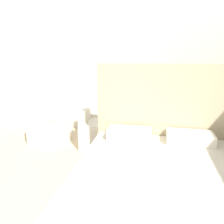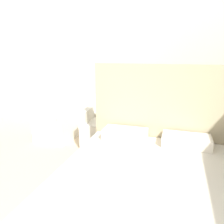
% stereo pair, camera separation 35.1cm
% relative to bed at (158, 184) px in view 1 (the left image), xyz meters
% --- Properties ---
extents(wall_back, '(10.00, 0.06, 2.90)m').
position_rel_bed_xyz_m(wall_back, '(-0.80, 2.38, 1.16)').
color(wall_back, silver).
rests_on(wall_back, ground_plane).
extents(bed, '(1.79, 2.12, 1.50)m').
position_rel_bed_xyz_m(bed, '(0.00, 0.00, 0.00)').
color(bed, '#4C4238').
rests_on(bed, ground_plane).
extents(armchair_near_window_left, '(0.66, 0.63, 0.89)m').
position_rel_bed_xyz_m(armchair_near_window_left, '(-1.97, 1.52, 0.00)').
color(armchair_near_window_left, silver).
rests_on(armchair_near_window_left, ground_plane).
extents(armchair_near_window_right, '(0.68, 0.64, 0.89)m').
position_rel_bed_xyz_m(armchair_near_window_right, '(-1.01, 1.52, 0.00)').
color(armchair_near_window_right, silver).
rests_on(armchair_near_window_right, ground_plane).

